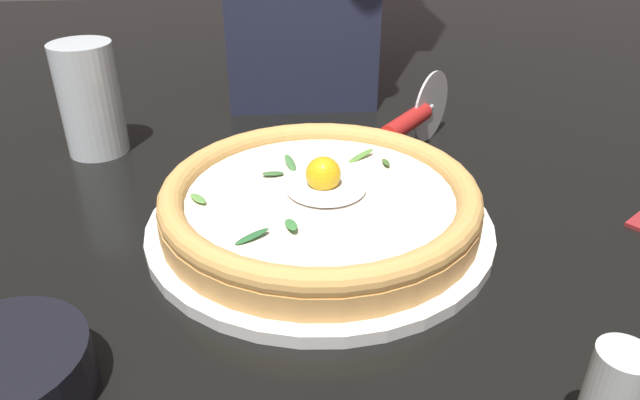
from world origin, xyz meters
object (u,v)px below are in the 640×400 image
pizza (320,199)px  drinking_glass (92,107)px  side_bowl (3,375)px  pizza_cutter (416,116)px

pizza → drinking_glass: (0.21, 0.25, 0.02)m
side_bowl → pizza_cutter: pizza_cutter is taller
pizza → pizza_cutter: size_ratio=2.42×
pizza_cutter → side_bowl: bearing=134.2°
pizza_cutter → pizza: bearing=141.3°
side_bowl → drinking_glass: drinking_glass is taller
pizza_cutter → drinking_glass: 0.39m
pizza → side_bowl: 0.29m
pizza → side_bowl: size_ratio=2.64×
side_bowl → pizza: bearing=-51.0°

